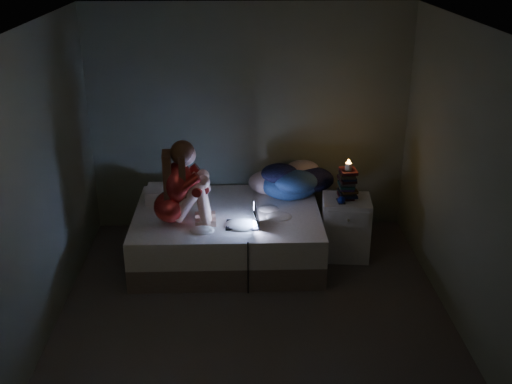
{
  "coord_description": "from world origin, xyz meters",
  "views": [
    {
      "loc": [
        -0.13,
        -4.81,
        3.27
      ],
      "look_at": [
        0.05,
        1.0,
        0.8
      ],
      "focal_mm": 43.16,
      "sensor_mm": 36.0,
      "label": 1
    }
  ],
  "objects_px": {
    "candle": "(348,165)",
    "phone": "(341,202)",
    "bed": "(228,234)",
    "nightstand": "(345,227)",
    "woman": "(170,183)",
    "laptop": "(242,215)"
  },
  "relations": [
    {
      "from": "bed",
      "to": "woman",
      "type": "height_order",
      "value": "woman"
    },
    {
      "from": "candle",
      "to": "nightstand",
      "type": "bearing_deg",
      "value": -88.58
    },
    {
      "from": "woman",
      "to": "nightstand",
      "type": "bearing_deg",
      "value": 3.9
    },
    {
      "from": "bed",
      "to": "nightstand",
      "type": "height_order",
      "value": "nightstand"
    },
    {
      "from": "nightstand",
      "to": "woman",
      "type": "bearing_deg",
      "value": -166.04
    },
    {
      "from": "woman",
      "to": "bed",
      "type": "bearing_deg",
      "value": 21.68
    },
    {
      "from": "woman",
      "to": "candle",
      "type": "xyz_separation_m",
      "value": [
        1.82,
        0.32,
        0.06
      ]
    },
    {
      "from": "bed",
      "to": "nightstand",
      "type": "distance_m",
      "value": 1.27
    },
    {
      "from": "nightstand",
      "to": "candle",
      "type": "xyz_separation_m",
      "value": [
        -0.0,
        0.05,
        0.7
      ]
    },
    {
      "from": "laptop",
      "to": "candle",
      "type": "relative_size",
      "value": 4.18
    },
    {
      "from": "laptop",
      "to": "nightstand",
      "type": "xyz_separation_m",
      "value": [
        1.11,
        0.35,
        -0.32
      ]
    },
    {
      "from": "candle",
      "to": "phone",
      "type": "bearing_deg",
      "value": -120.25
    },
    {
      "from": "nightstand",
      "to": "phone",
      "type": "height_order",
      "value": "phone"
    },
    {
      "from": "bed",
      "to": "phone",
      "type": "height_order",
      "value": "phone"
    },
    {
      "from": "woman",
      "to": "phone",
      "type": "distance_m",
      "value": 1.78
    },
    {
      "from": "woman",
      "to": "phone",
      "type": "height_order",
      "value": "woman"
    },
    {
      "from": "bed",
      "to": "candle",
      "type": "height_order",
      "value": "candle"
    },
    {
      "from": "bed",
      "to": "laptop",
      "type": "relative_size",
      "value": 5.84
    },
    {
      "from": "bed",
      "to": "candle",
      "type": "bearing_deg",
      "value": 2.01
    },
    {
      "from": "woman",
      "to": "laptop",
      "type": "relative_size",
      "value": 2.63
    },
    {
      "from": "woman",
      "to": "nightstand",
      "type": "relative_size",
      "value": 1.32
    },
    {
      "from": "candle",
      "to": "phone",
      "type": "xyz_separation_m",
      "value": [
        -0.07,
        -0.13,
        -0.36
      ]
    }
  ]
}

